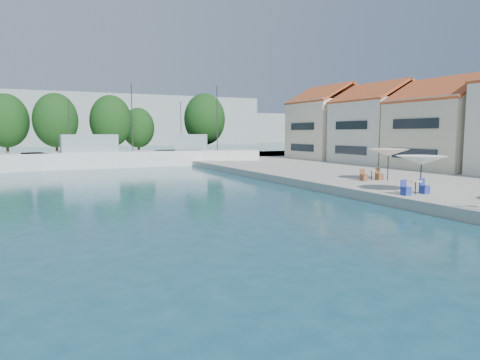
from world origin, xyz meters
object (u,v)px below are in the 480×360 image
trawler_03 (112,158)px  umbrella_cream (389,152)px  trawler_04 (204,156)px  umbrella_white (422,160)px

trawler_03 → umbrella_cream: 32.62m
trawler_04 → trawler_03: bearing=-162.5°
trawler_03 → umbrella_cream: (14.54, -29.17, 1.53)m
trawler_04 → umbrella_white: bearing=-65.9°
umbrella_white → umbrella_cream: 6.15m
trawler_04 → umbrella_cream: bearing=-59.9°
umbrella_cream → umbrella_white: bearing=-117.8°
trawler_04 → umbrella_white: size_ratio=4.64×
trawler_03 → umbrella_white: size_ratio=7.03×
umbrella_white → trawler_03: bearing=108.6°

